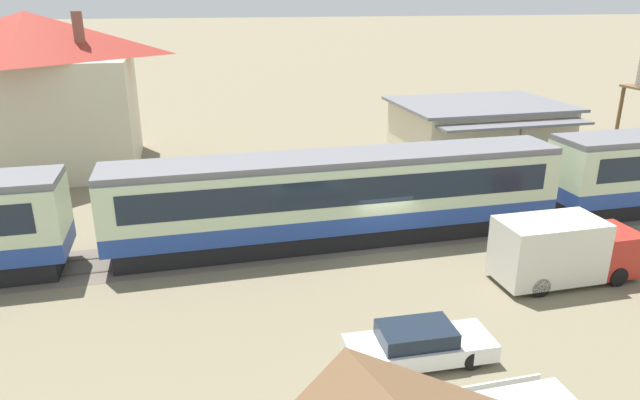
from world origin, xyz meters
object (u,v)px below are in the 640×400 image
object	(u,v)px
parked_car_white	(419,344)
station_building	(477,131)
passenger_train	(345,194)
station_house_red_roof	(37,91)
delivery_truck_red	(563,250)

from	to	relation	value
parked_car_white	station_building	bearing A→B (deg)	59.89
passenger_train	station_house_red_roof	xyz separation A→B (m)	(-15.84, 16.25, 2.86)
parked_car_white	station_house_red_roof	bearing A→B (deg)	123.09
delivery_truck_red	parked_car_white	bearing A→B (deg)	-154.56
passenger_train	parked_car_white	distance (m)	9.79
passenger_train	station_house_red_roof	bearing A→B (deg)	134.26
parked_car_white	delivery_truck_red	world-z (taller)	delivery_truck_red
station_house_red_roof	station_building	bearing A→B (deg)	-9.01
station_house_red_roof	parked_car_white	xyz separation A→B (m)	(15.45, -25.88, -4.61)
passenger_train	delivery_truck_red	distance (m)	9.50
station_house_red_roof	passenger_train	bearing A→B (deg)	-45.74
delivery_truck_red	station_building	bearing A→B (deg)	71.87
passenger_train	delivery_truck_red	size ratio (longest dim) A/B	11.16
parked_car_white	passenger_train	bearing A→B (deg)	89.94
station_house_red_roof	parked_car_white	bearing A→B (deg)	-59.16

